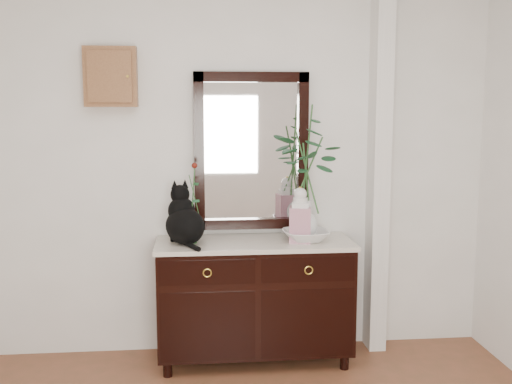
{
  "coord_description": "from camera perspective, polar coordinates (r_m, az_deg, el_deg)",
  "views": [
    {
      "loc": [
        -0.27,
        -2.21,
        1.74
      ],
      "look_at": [
        0.1,
        1.63,
        1.2
      ],
      "focal_mm": 42.0,
      "sensor_mm": 36.0,
      "label": 1
    }
  ],
  "objects": [
    {
      "name": "sideboard",
      "position": [
        4.16,
        -0.13,
        -9.76
      ],
      "size": [
        1.33,
        0.52,
        0.82
      ],
      "color": "black",
      "rests_on": "ground"
    },
    {
      "name": "pilaster",
      "position": [
        4.32,
        11.62,
        2.63
      ],
      "size": [
        0.12,
        0.2,
        2.7
      ],
      "primitive_type": "cube",
      "color": "silver",
      "rests_on": "ground"
    },
    {
      "name": "ginger_jar",
      "position": [
        4.01,
        4.23,
        -2.12
      ],
      "size": [
        0.16,
        0.16,
        0.38
      ],
      "primitive_type": null,
      "rotation": [
        0.0,
        0.0,
        -0.18
      ],
      "color": "silver",
      "rests_on": "sideboard"
    },
    {
      "name": "bud_vase_rose",
      "position": [
        3.98,
        -6.01,
        -0.99
      ],
      "size": [
        0.08,
        0.08,
        0.55
      ],
      "primitive_type": null,
      "rotation": [
        0.0,
        0.0,
        -0.18
      ],
      "color": "#2E672D",
      "rests_on": "sideboard"
    },
    {
      "name": "lotus_bowl",
      "position": [
        4.07,
        4.77,
        -4.16
      ],
      "size": [
        0.34,
        0.34,
        0.08
      ],
      "primitive_type": "imported",
      "rotation": [
        0.0,
        0.0,
        0.1
      ],
      "color": "silver",
      "rests_on": "sideboard"
    },
    {
      "name": "cat",
      "position": [
        3.98,
        -6.79,
        -2.12
      ],
      "size": [
        0.4,
        0.43,
        0.4
      ],
      "primitive_type": null,
      "rotation": [
        0.0,
        0.0,
        0.44
      ],
      "color": "black",
      "rests_on": "sideboard"
    },
    {
      "name": "key_cabinet",
      "position": [
        4.2,
        -13.67,
        10.61
      ],
      "size": [
        0.35,
        0.1,
        0.4
      ],
      "primitive_type": "cube",
      "color": "brown",
      "rests_on": "wall_back"
    },
    {
      "name": "wall_back",
      "position": [
        4.22,
        -1.81,
        2.66
      ],
      "size": [
        3.6,
        0.04,
        2.7
      ],
      "primitive_type": "cube",
      "color": "silver",
      "rests_on": "ground"
    },
    {
      "name": "wall_mirror",
      "position": [
        4.21,
        -0.44,
        3.87
      ],
      "size": [
        0.8,
        0.06,
        1.1
      ],
      "color": "black",
      "rests_on": "wall_back"
    },
    {
      "name": "vase_branches",
      "position": [
        4.0,
        4.85,
        1.97
      ],
      "size": [
        0.56,
        0.56,
        0.91
      ],
      "primitive_type": null,
      "rotation": [
        0.0,
        0.0,
        -0.39
      ],
      "color": "silver",
      "rests_on": "lotus_bowl"
    }
  ]
}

